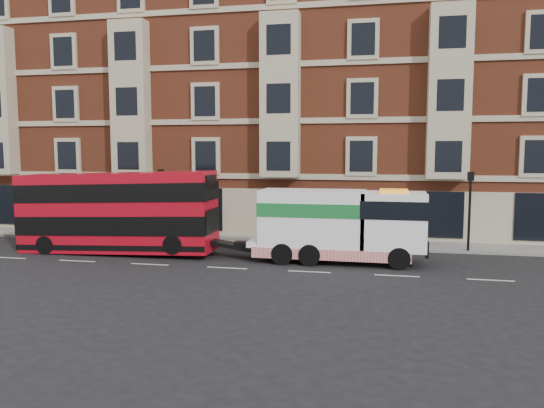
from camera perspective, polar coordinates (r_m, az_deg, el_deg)
The scene contains 8 objects.
ground at distance 25.87m, azimuth -4.86°, elevation -6.87°, with size 120.00×120.00×0.00m, color black.
sidewalk at distance 32.98m, azimuth -1.16°, elevation -3.95°, with size 90.00×3.00×0.15m, color slate.
victorian_terrace at distance 40.00m, azimuth 1.95°, elevation 12.13°, with size 45.00×12.00×20.40m.
lamp_post_west at distance 33.26m, azimuth -11.81°, elevation 0.53°, with size 0.35×0.15×4.35m.
lamp_post_east at distance 30.92m, azimuth 20.50°, elevation -0.11°, with size 0.35×0.15×4.35m.
double_decker_bus at distance 30.32m, azimuth -16.36°, elevation -0.71°, with size 10.95×2.51×4.43m.
tow_truck at distance 26.94m, azimuth 6.98°, elevation -2.19°, with size 8.77×2.59×3.65m.
pedestrian at distance 36.26m, azimuth -20.66°, elevation -2.11°, with size 0.55×0.36×1.52m, color #1B2437.
Camera 1 is at (7.18, -24.19, 5.68)m, focal length 35.00 mm.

